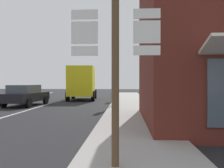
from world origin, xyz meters
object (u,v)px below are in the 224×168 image
at_px(route_sign_post, 115,70).
at_px(traffic_light_far_right, 117,74).
at_px(delivery_truck, 82,82).
at_px(traffic_light_near_right, 114,68).
at_px(sedan_far, 26,95).

height_order(route_sign_post, traffic_light_far_right, traffic_light_far_right).
distance_m(delivery_truck, traffic_light_near_right, 6.87).
bearing_deg(route_sign_post, delivery_truck, 102.26).
height_order(sedan_far, route_sign_post, route_sign_post).
bearing_deg(route_sign_post, traffic_light_far_right, 91.87).
distance_m(sedan_far, route_sign_post, 13.97).
height_order(sedan_far, traffic_light_far_right, traffic_light_far_right).
xyz_separation_m(sedan_far, traffic_light_near_right, (6.28, -0.41, 1.85)).
bearing_deg(traffic_light_far_right, route_sign_post, -88.13).
bearing_deg(sedan_far, traffic_light_near_right, -3.75).
relative_size(delivery_truck, traffic_light_far_right, 1.58).
relative_size(sedan_far, traffic_light_near_right, 1.23).
distance_m(sedan_far, traffic_light_near_right, 6.56).
relative_size(route_sign_post, traffic_light_near_right, 0.91).
bearing_deg(route_sign_post, traffic_light_near_right, 92.79).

